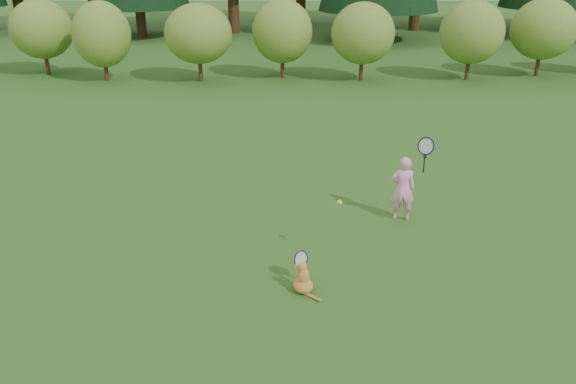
# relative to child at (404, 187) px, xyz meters

# --- Properties ---
(ground) EXTENTS (100.00, 100.00, 0.00)m
(ground) POSITION_rel_child_xyz_m (-2.07, -1.32, -0.57)
(ground) COLOR #2D5417
(ground) RESTS_ON ground
(shrub_row) EXTENTS (28.00, 3.00, 2.80)m
(shrub_row) POSITION_rel_child_xyz_m (-2.07, 11.68, 0.83)
(shrub_row) COLOR #5B7C26
(shrub_row) RESTS_ON ground
(child) EXTENTS (0.61, 0.33, 1.63)m
(child) POSITION_rel_child_xyz_m (0.00, 0.00, 0.00)
(child) COLOR #FF98C7
(child) RESTS_ON ground
(cat) EXTENTS (0.43, 0.61, 0.59)m
(cat) POSITION_rel_child_xyz_m (-1.66, -2.17, -0.35)
(cat) COLOR #B87323
(cat) RESTS_ON ground
(tennis_ball) EXTENTS (0.08, 0.08, 0.08)m
(tennis_ball) POSITION_rel_child_xyz_m (-1.15, -1.32, 0.32)
(tennis_ball) COLOR #CFCA18
(tennis_ball) RESTS_ON ground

